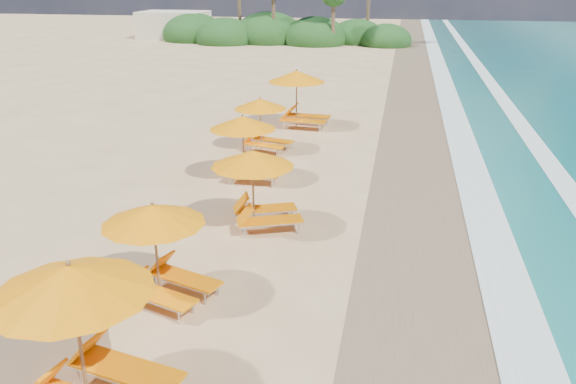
% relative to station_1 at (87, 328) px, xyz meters
% --- Properties ---
extents(ground, '(160.00, 160.00, 0.00)m').
position_rel_station_1_xyz_m(ground, '(1.81, 7.39, -1.48)').
color(ground, '#D8B47F').
rests_on(ground, ground).
extents(wet_sand, '(4.00, 160.00, 0.01)m').
position_rel_station_1_xyz_m(wet_sand, '(5.81, 7.39, -1.47)').
color(wet_sand, '#876E50').
rests_on(wet_sand, ground).
extents(surf_foam, '(4.00, 160.00, 0.01)m').
position_rel_station_1_xyz_m(surf_foam, '(8.51, 7.39, -1.45)').
color(surf_foam, white).
rests_on(surf_foam, ground).
extents(station_1, '(3.22, 3.10, 2.64)m').
position_rel_station_1_xyz_m(station_1, '(0.00, 0.00, 0.00)').
color(station_1, olive).
rests_on(station_1, ground).
extents(station_2, '(2.89, 2.83, 2.26)m').
position_rel_station_1_xyz_m(station_2, '(-0.18, 3.43, -0.21)').
color(station_2, olive).
rests_on(station_2, ground).
extents(station_3, '(3.02, 2.98, 2.33)m').
position_rel_station_1_xyz_m(station_3, '(0.97, 7.62, -0.17)').
color(station_3, olive).
rests_on(station_3, ground).
extents(station_4, '(2.50, 2.31, 2.31)m').
position_rel_station_1_xyz_m(station_4, '(-0.36, 11.49, -0.18)').
color(station_4, olive).
rests_on(station_4, ground).
extents(station_5, '(2.70, 2.62, 2.15)m').
position_rel_station_1_xyz_m(station_5, '(-0.66, 15.12, -0.27)').
color(station_5, olive).
rests_on(station_5, ground).
extents(station_6, '(3.03, 2.84, 2.67)m').
position_rel_station_1_xyz_m(station_6, '(0.11, 19.21, 0.01)').
color(station_6, olive).
rests_on(station_6, ground).
extents(treeline, '(25.80, 8.80, 9.74)m').
position_rel_station_1_xyz_m(treeline, '(-8.12, 52.90, -0.48)').
color(treeline, '#163D14').
rests_on(treeline, ground).
extents(beach_building, '(7.00, 5.00, 2.80)m').
position_rel_station_1_xyz_m(beach_building, '(-20.19, 55.39, -0.08)').
color(beach_building, beige).
rests_on(beach_building, ground).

